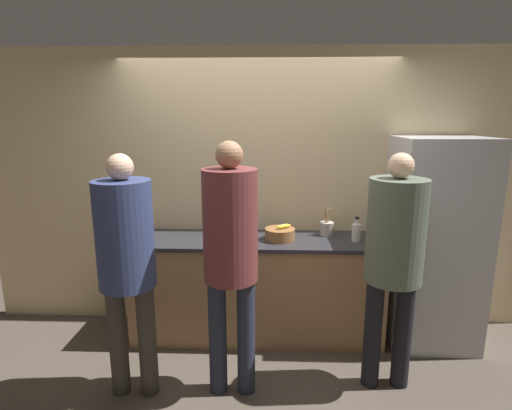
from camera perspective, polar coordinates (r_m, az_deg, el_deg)
The scene contains 13 objects.
ground_plane at distance 3.65m, azimuth -0.08°, elevation -20.55°, with size 14.00×14.00×0.00m, color #4C4238.
wall_back at distance 3.77m, azimuth 0.27°, elevation 1.95°, with size 5.20×0.06×2.60m.
counter at distance 3.74m, azimuth 0.12°, elevation -11.58°, with size 2.25×0.63×0.93m.
refrigerator at distance 3.82m, azimuth 24.09°, elevation -5.00°, with size 0.74×0.66×1.83m.
person_left at distance 2.89m, azimuth -18.05°, elevation -6.63°, with size 0.39×0.39×1.76m.
person_center at distance 2.76m, azimuth -3.65°, elevation -5.96°, with size 0.38×0.38×1.84m.
person_right at distance 2.99m, azimuth 19.16°, elevation -5.92°, with size 0.40×0.40×1.76m.
fruit_bowl at distance 3.52m, azimuth 3.44°, elevation -4.14°, with size 0.26×0.26×0.14m.
utensil_crock at distance 3.70m, azimuth 10.08°, elevation -3.29°, with size 0.12×0.12×0.25m.
bottle_dark at distance 3.35m, azimuth -4.33°, elevation -4.35°, with size 0.06×0.06×0.23m.
bottle_clear at distance 3.57m, azimuth 14.13°, elevation -3.71°, with size 0.08×0.08×0.22m.
cup_white at distance 3.75m, azimuth -5.43°, elevation -3.12°, with size 0.09×0.09×0.10m.
cup_blue at distance 3.73m, azimuth 3.57°, elevation -3.40°, with size 0.08×0.08×0.08m.
Camera 1 is at (0.11, -3.06, 1.99)m, focal length 28.00 mm.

